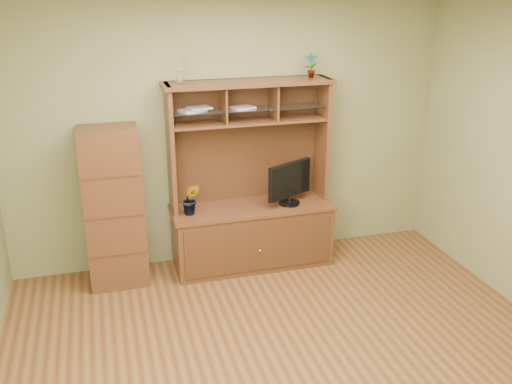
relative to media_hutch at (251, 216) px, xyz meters
name	(u,v)px	position (x,y,z in m)	size (l,w,h in m)	color
room	(297,201)	(-0.14, -1.73, 0.83)	(4.54, 4.04, 2.74)	#533017
media_hutch	(251,216)	(0.00, 0.00, 0.00)	(1.66, 0.61, 1.90)	#411E12
monitor	(290,183)	(0.38, -0.08, 0.36)	(0.52, 0.29, 0.44)	black
orchid_plant	(191,199)	(-0.63, -0.08, 0.29)	(0.17, 0.14, 0.32)	#295D20
top_plant	(311,65)	(0.63, 0.08, 1.50)	(0.13, 0.09, 0.24)	#276724
reed_diffuser	(179,70)	(-0.66, 0.08, 1.50)	(0.06, 0.06, 0.31)	silver
magazines	(211,109)	(-0.38, 0.08, 1.13)	(0.76, 0.24, 0.04)	#B0B0B5
side_cabinet	(114,207)	(-1.36, 0.00, 0.25)	(0.55, 0.50, 1.54)	#411E12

